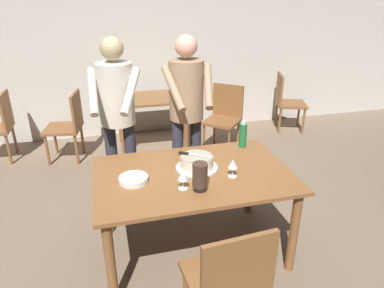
{
  "coord_description": "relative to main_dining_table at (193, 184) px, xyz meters",
  "views": [
    {
      "loc": [
        -0.61,
        -2.32,
        2.06
      ],
      "look_at": [
        0.05,
        0.22,
        0.9
      ],
      "focal_mm": 32.44,
      "sensor_mm": 36.0,
      "label": 1
    }
  ],
  "objects": [
    {
      "name": "ground_plane",
      "position": [
        0.0,
        0.0,
        -0.65
      ],
      "size": [
        14.0,
        14.0,
        0.0
      ],
      "primitive_type": "plane",
      "color": "#7A6651"
    },
    {
      "name": "back_wall",
      "position": [
        0.0,
        2.95,
        0.7
      ],
      "size": [
        10.0,
        0.12,
        2.7
      ],
      "primitive_type": "cube",
      "color": "beige",
      "rests_on": "ground_plane"
    },
    {
      "name": "main_dining_table",
      "position": [
        0.0,
        0.0,
        0.0
      ],
      "size": [
        1.53,
        0.99,
        0.75
      ],
      "color": "brown",
      "rests_on": "ground_plane"
    },
    {
      "name": "cake_on_platter",
      "position": [
        0.05,
        0.07,
        0.15
      ],
      "size": [
        0.34,
        0.34,
        0.11
      ],
      "color": "silver",
      "rests_on": "main_dining_table"
    },
    {
      "name": "cake_knife",
      "position": [
        -0.01,
        0.11,
        0.22
      ],
      "size": [
        0.24,
        0.16,
        0.02
      ],
      "color": "silver",
      "rests_on": "cake_on_platter"
    },
    {
      "name": "plate_stack",
      "position": [
        -0.47,
        -0.02,
        0.12
      ],
      "size": [
        0.22,
        0.22,
        0.04
      ],
      "color": "white",
      "rests_on": "main_dining_table"
    },
    {
      "name": "wine_glass_near",
      "position": [
        0.28,
        -0.13,
        0.21
      ],
      "size": [
        0.08,
        0.08,
        0.14
      ],
      "color": "silver",
      "rests_on": "main_dining_table"
    },
    {
      "name": "wine_glass_far",
      "position": [
        -0.13,
        -0.21,
        0.21
      ],
      "size": [
        0.08,
        0.08,
        0.14
      ],
      "color": "silver",
      "rests_on": "main_dining_table"
    },
    {
      "name": "water_bottle",
      "position": [
        0.57,
        0.38,
        0.22
      ],
      "size": [
        0.07,
        0.07,
        0.25
      ],
      "color": "#1E6B38",
      "rests_on": "main_dining_table"
    },
    {
      "name": "hurricane_lamp",
      "position": [
        -0.02,
        -0.25,
        0.21
      ],
      "size": [
        0.11,
        0.11,
        0.21
      ],
      "color": "black",
      "rests_on": "main_dining_table"
    },
    {
      "name": "person_cutting_cake",
      "position": [
        0.12,
        0.71,
        0.43
      ],
      "size": [
        0.47,
        0.55,
        1.72
      ],
      "color": "#2D2D38",
      "rests_on": "ground_plane"
    },
    {
      "name": "person_standing_beside",
      "position": [
        -0.52,
        0.74,
        0.43
      ],
      "size": [
        0.46,
        0.57,
        1.72
      ],
      "color": "#2D2D38",
      "rests_on": "ground_plane"
    },
    {
      "name": "chair_near_side",
      "position": [
        -0.02,
        -0.87,
        -0.15
      ],
      "size": [
        0.47,
        0.47,
        0.9
      ],
      "color": "brown",
      "rests_on": "ground_plane"
    },
    {
      "name": "background_table",
      "position": [
        -0.0,
        2.25,
        -0.07
      ],
      "size": [
        1.0,
        0.7,
        0.74
      ],
      "color": "brown",
      "rests_on": "ground_plane"
    },
    {
      "name": "background_chair_1",
      "position": [
        0.96,
        1.95,
        -0.15
      ],
      "size": [
        0.62,
        0.62,
        0.9
      ],
      "color": "brown",
      "rests_on": "ground_plane"
    },
    {
      "name": "background_chair_2",
      "position": [
        2.16,
        2.41,
        -0.15
      ],
      "size": [
        0.56,
        0.56,
        0.9
      ],
      "color": "brown",
      "rests_on": "ground_plane"
    },
    {
      "name": "background_chair_3",
      "position": [
        -1.1,
        2.15,
        -0.15
      ],
      "size": [
        0.51,
        0.51,
        0.9
      ],
      "color": "brown",
      "rests_on": "ground_plane"
    }
  ]
}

